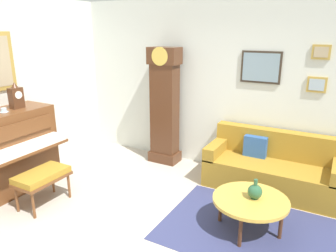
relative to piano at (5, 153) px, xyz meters
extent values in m
cube|color=#B2A899|center=(2.23, 0.01, -0.66)|extent=(6.40, 6.00, 0.10)
cube|color=silver|center=(2.23, 2.41, 0.79)|extent=(5.30, 0.10, 2.80)
cube|color=#33281E|center=(2.98, 2.34, 1.14)|extent=(0.60, 0.03, 0.48)
cube|color=#7A93A3|center=(2.98, 2.33, 1.14)|extent=(0.54, 0.01, 0.42)
cube|color=#B28E3D|center=(3.78, 2.34, 1.39)|extent=(0.24, 0.03, 0.20)
cube|color=tan|center=(3.78, 2.33, 1.39)|extent=(0.18, 0.01, 0.14)
cube|color=#B28E3D|center=(3.78, 2.34, 0.94)|extent=(0.26, 0.03, 0.22)
cube|color=#9EB2C1|center=(3.78, 2.33, 0.94)|extent=(0.20, 0.01, 0.16)
cube|color=navy|center=(3.41, 0.75, -0.60)|extent=(2.10, 1.50, 0.01)
cube|color=brown|center=(-0.02, 0.00, -0.01)|extent=(0.60, 1.44, 1.20)
cube|color=brown|center=(0.41, 0.00, 0.07)|extent=(0.28, 1.38, 0.04)
cube|color=white|center=(0.41, 0.00, 0.13)|extent=(0.26, 1.32, 0.08)
cube|color=brown|center=(0.30, 0.00, 0.37)|extent=(0.03, 1.20, 0.20)
cube|color=brown|center=(0.75, -0.02, -0.23)|extent=(0.42, 0.70, 0.04)
cube|color=olive|center=(0.75, -0.02, -0.17)|extent=(0.40, 0.68, 0.08)
cylinder|color=brown|center=(0.91, -0.32, -0.43)|extent=(0.04, 0.04, 0.36)
cylinder|color=brown|center=(0.91, 0.28, -0.43)|extent=(0.04, 0.04, 0.36)
cylinder|color=brown|center=(0.59, -0.32, -0.43)|extent=(0.04, 0.04, 0.36)
cylinder|color=brown|center=(0.59, 0.28, -0.43)|extent=(0.04, 0.04, 0.36)
cube|color=#4C2B19|center=(1.45, 2.09, -0.52)|extent=(0.52, 0.34, 0.18)
cube|color=#4C2B19|center=(1.45, 2.09, 0.28)|extent=(0.44, 0.28, 1.78)
cube|color=#4C2B19|center=(1.45, 2.09, 1.27)|extent=(0.52, 0.32, 0.28)
cylinder|color=gold|center=(1.45, 1.94, 1.27)|extent=(0.30, 0.02, 0.30)
cylinder|color=gold|center=(1.45, 2.04, 0.34)|extent=(0.03, 0.03, 0.70)
cube|color=olive|center=(3.36, 1.92, -0.40)|extent=(1.90, 0.80, 0.42)
cube|color=olive|center=(3.36, 2.22, 0.01)|extent=(1.90, 0.20, 0.44)
cube|color=olive|center=(2.50, 1.92, -0.11)|extent=(0.18, 0.80, 0.20)
cube|color=#2D5699|center=(3.06, 2.06, -0.03)|extent=(0.34, 0.12, 0.32)
cylinder|color=gold|center=(3.35, 0.76, -0.21)|extent=(0.88, 0.88, 0.04)
torus|color=#4C2B19|center=(3.35, 0.76, -0.21)|extent=(0.88, 0.88, 0.04)
cylinder|color=#4C2B19|center=(3.35, 1.12, -0.42)|extent=(0.04, 0.04, 0.37)
cylinder|color=#4C2B19|center=(3.71, 0.76, -0.42)|extent=(0.04, 0.04, 0.37)
cylinder|color=#4C2B19|center=(3.35, 0.40, -0.42)|extent=(0.04, 0.04, 0.37)
cylinder|color=#4C2B19|center=(2.99, 0.76, -0.42)|extent=(0.04, 0.04, 0.37)
cube|color=#4C2B19|center=(0.00, 0.30, 0.74)|extent=(0.12, 0.18, 0.30)
cylinder|color=white|center=(0.06, 0.30, 0.79)|extent=(0.01, 0.11, 0.11)
cone|color=#4C2B19|center=(0.00, 0.30, 0.93)|extent=(0.10, 0.10, 0.08)
cylinder|color=#ADC6D6|center=(0.05, 0.05, 0.60)|extent=(0.12, 0.12, 0.01)
cylinder|color=#ADC6D6|center=(0.05, 0.05, 0.62)|extent=(0.08, 0.08, 0.06)
cylinder|color=#234C33|center=(3.39, 0.79, -0.19)|extent=(0.09, 0.09, 0.01)
sphere|color=#285638|center=(3.39, 0.79, -0.11)|extent=(0.17, 0.17, 0.17)
cylinder|color=#285638|center=(3.39, 0.79, 0.01)|extent=(0.04, 0.04, 0.08)
camera|label=1|loc=(4.11, -2.59, 1.69)|focal=34.12mm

